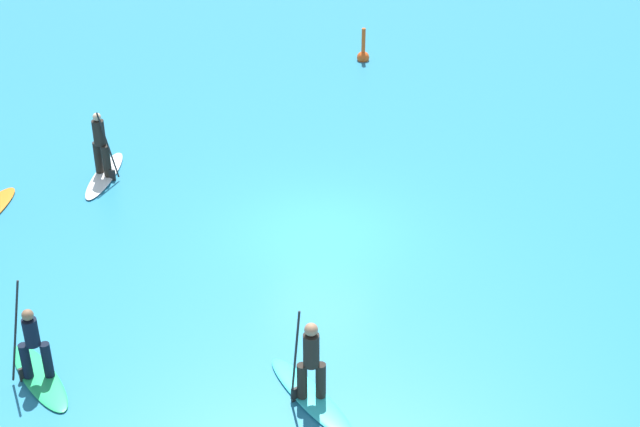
{
  "coord_description": "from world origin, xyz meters",
  "views": [
    {
      "loc": [
        4.96,
        -19.15,
        12.24
      ],
      "look_at": [
        0.0,
        0.0,
        0.5
      ],
      "focal_mm": 52.92,
      "sensor_mm": 36.0,
      "label": 1
    }
  ],
  "objects_px": {
    "surfer_on_white_board": "(103,159)",
    "surfer_on_teal_board": "(311,378)",
    "surfer_on_green_board": "(36,360)",
    "marker_buoy": "(363,55)"
  },
  "relations": [
    {
      "from": "surfer_on_teal_board",
      "to": "marker_buoy",
      "type": "relative_size",
      "value": 1.91
    },
    {
      "from": "surfer_on_white_board",
      "to": "surfer_on_teal_board",
      "type": "bearing_deg",
      "value": 39.23
    },
    {
      "from": "surfer_on_green_board",
      "to": "marker_buoy",
      "type": "height_order",
      "value": "surfer_on_green_board"
    },
    {
      "from": "surfer_on_teal_board",
      "to": "surfer_on_green_board",
      "type": "bearing_deg",
      "value": 50.08
    },
    {
      "from": "surfer_on_green_board",
      "to": "surfer_on_teal_board",
      "type": "bearing_deg",
      "value": -131.51
    },
    {
      "from": "surfer_on_white_board",
      "to": "surfer_on_teal_board",
      "type": "relative_size",
      "value": 1.14
    },
    {
      "from": "surfer_on_white_board",
      "to": "surfer_on_green_board",
      "type": "relative_size",
      "value": 1.21
    },
    {
      "from": "surfer_on_teal_board",
      "to": "marker_buoy",
      "type": "bearing_deg",
      "value": -39.09
    },
    {
      "from": "surfer_on_white_board",
      "to": "marker_buoy",
      "type": "distance_m",
      "value": 11.32
    },
    {
      "from": "surfer_on_teal_board",
      "to": "marker_buoy",
      "type": "xyz_separation_m",
      "value": [
        -2.76,
        17.36,
        -0.31
      ]
    }
  ]
}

